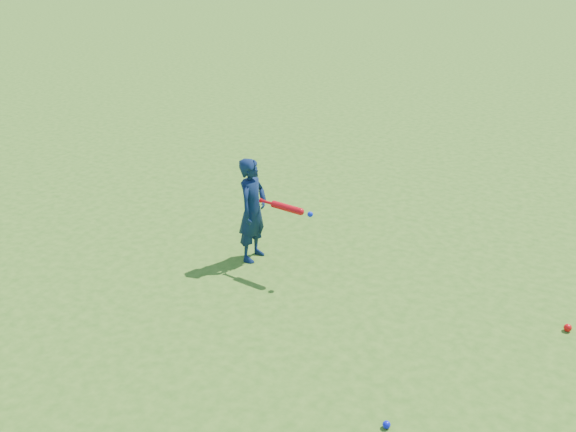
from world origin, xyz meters
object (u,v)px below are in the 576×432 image
Objects in this scene: child at (253,210)px; ground_ball_red at (568,328)px; ground_ball_blue at (386,425)px; bat_swing at (289,208)px.

ground_ball_red is at bearing -89.05° from child.
bat_swing is (-1.92, 1.77, 0.76)m from ground_ball_blue.
ground_ball_blue is 2.72m from bat_swing.
bat_swing is at bearing -172.95° from ground_ball_red.
child is 19.49× the size of ground_ball_blue.
child is at bearing 175.36° from bat_swing.
child reaches higher than bat_swing.
ground_ball_red is at bearing 12.06° from bat_swing.
child is at bearing 142.94° from ground_ball_blue.
ground_ball_blue is (2.46, -1.86, -0.59)m from child.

